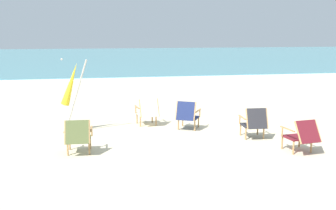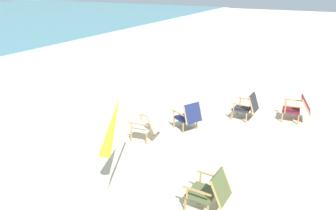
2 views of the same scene
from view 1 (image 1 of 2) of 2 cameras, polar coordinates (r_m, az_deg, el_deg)
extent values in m
plane|color=beige|center=(10.10, 3.72, -4.85)|extent=(80.00, 80.00, 0.00)
cube|color=teal|center=(42.94, -7.36, 6.99)|extent=(80.00, 40.00, 0.10)
cube|color=white|center=(22.78, -4.40, 3.87)|extent=(80.00, 1.10, 0.06)
cube|color=#19234C|center=(11.02, 3.01, -1.81)|extent=(0.69, 0.67, 0.04)
cube|color=#19234C|center=(10.66, 2.57, -0.88)|extent=(0.53, 0.42, 0.50)
cylinder|color=#AD7F4C|center=(11.32, 2.14, -2.30)|extent=(0.04, 0.04, 0.32)
cylinder|color=#AD7F4C|center=(11.20, 4.44, -2.46)|extent=(0.04, 0.04, 0.32)
cylinder|color=#AD7F4C|center=(10.91, 1.52, -2.79)|extent=(0.04, 0.04, 0.32)
cylinder|color=#AD7F4C|center=(10.80, 3.91, -2.96)|extent=(0.04, 0.04, 0.32)
cube|color=#AD7F4C|center=(11.03, 1.59, -0.62)|extent=(0.28, 0.48, 0.02)
cylinder|color=#AD7F4C|center=(11.23, 1.86, -1.00)|extent=(0.04, 0.04, 0.22)
cube|color=#AD7F4C|center=(10.89, 4.42, -0.80)|extent=(0.28, 0.48, 0.02)
cylinder|color=#AD7F4C|center=(11.09, 4.64, -1.17)|extent=(0.04, 0.04, 0.22)
cylinder|color=#AD7F4C|center=(10.73, 1.26, -0.80)|extent=(0.13, 0.20, 0.50)
cylinder|color=#AD7F4C|center=(10.60, 3.90, -0.97)|extent=(0.13, 0.20, 0.50)
cube|color=maroon|center=(9.44, 18.20, -4.46)|extent=(0.58, 0.54, 0.04)
cube|color=maroon|center=(9.09, 19.66, -3.66)|extent=(0.53, 0.36, 0.46)
cylinder|color=#AD7F4C|center=(9.52, 16.24, -5.23)|extent=(0.04, 0.04, 0.32)
cylinder|color=#AD7F4C|center=(9.78, 18.52, -4.93)|extent=(0.04, 0.04, 0.32)
cylinder|color=#AD7F4C|center=(9.18, 17.74, -5.90)|extent=(0.04, 0.04, 0.32)
cylinder|color=#AD7F4C|center=(9.45, 20.07, -5.56)|extent=(0.04, 0.04, 0.32)
cube|color=#AD7F4C|center=(9.21, 16.94, -3.35)|extent=(0.10, 0.53, 0.02)
cylinder|color=#AD7F4C|center=(9.39, 16.25, -3.74)|extent=(0.04, 0.04, 0.22)
cube|color=#AD7F4C|center=(9.53, 19.71, -3.04)|extent=(0.10, 0.53, 0.02)
cylinder|color=#AD7F4C|center=(9.70, 19.00, -3.43)|extent=(0.04, 0.04, 0.22)
cylinder|color=#AD7F4C|center=(8.94, 18.35, -3.82)|extent=(0.08, 0.31, 0.47)
cylinder|color=#AD7F4C|center=(9.25, 20.91, -3.51)|extent=(0.08, 0.31, 0.47)
cube|color=#28282D|center=(10.33, 12.11, -2.88)|extent=(0.55, 0.51, 0.04)
cube|color=#28282D|center=(9.98, 12.78, -1.94)|extent=(0.50, 0.24, 0.50)
cylinder|color=#AD7F4C|center=(10.50, 10.48, -3.51)|extent=(0.04, 0.04, 0.32)
cylinder|color=#AD7F4C|center=(10.65, 12.88, -3.40)|extent=(0.04, 0.04, 0.32)
cylinder|color=#AD7F4C|center=(10.10, 11.22, -4.09)|extent=(0.04, 0.04, 0.32)
cylinder|color=#AD7F4C|center=(10.26, 13.71, -3.97)|extent=(0.04, 0.04, 0.32)
cube|color=#AD7F4C|center=(10.18, 10.71, -1.76)|extent=(0.06, 0.53, 0.02)
cylinder|color=#AD7F4C|center=(10.38, 10.37, -2.13)|extent=(0.04, 0.04, 0.22)
cube|color=#AD7F4C|center=(10.37, 13.65, -1.65)|extent=(0.06, 0.53, 0.02)
cylinder|color=#AD7F4C|center=(10.56, 13.26, -2.02)|extent=(0.04, 0.04, 0.22)
cylinder|color=#AD7F4C|center=(9.90, 11.40, -1.99)|extent=(0.05, 0.21, 0.50)
cylinder|color=#AD7F4C|center=(10.07, 14.15, -1.89)|extent=(0.05, 0.21, 0.50)
cube|color=beige|center=(11.50, -3.16, -1.29)|extent=(0.57, 0.54, 0.04)
cube|color=beige|center=(11.13, -2.74, -0.43)|extent=(0.52, 0.29, 0.49)
cylinder|color=#AD7F4C|center=(11.69, -4.53, -1.91)|extent=(0.04, 0.04, 0.32)
cylinder|color=#AD7F4C|center=(11.80, -2.31, -1.77)|extent=(0.04, 0.04, 0.32)
cylinder|color=#AD7F4C|center=(11.28, -4.03, -2.37)|extent=(0.04, 0.04, 0.32)
cylinder|color=#AD7F4C|center=(11.39, -1.74, -2.22)|extent=(0.04, 0.04, 0.32)
cube|color=#AD7F4C|center=(11.38, -4.51, -0.31)|extent=(0.10, 0.53, 0.02)
cylinder|color=#AD7F4C|center=(11.58, -4.71, -0.67)|extent=(0.04, 0.04, 0.22)
cube|color=#AD7F4C|center=(11.51, -1.80, -0.15)|extent=(0.10, 0.53, 0.02)
cylinder|color=#AD7F4C|center=(11.71, -2.04, -0.51)|extent=(0.04, 0.04, 0.22)
cylinder|color=#AD7F4C|center=(11.07, -4.01, -0.50)|extent=(0.07, 0.24, 0.49)
cylinder|color=#AD7F4C|center=(11.20, -1.48, -0.35)|extent=(0.07, 0.24, 0.49)
cube|color=#515B33|center=(9.09, -12.80, -4.76)|extent=(0.54, 0.50, 0.04)
cube|color=#515B33|center=(8.69, -13.04, -3.85)|extent=(0.50, 0.27, 0.49)
cylinder|color=#AD7F4C|center=(9.36, -14.09, -5.39)|extent=(0.04, 0.04, 0.32)
cylinder|color=#AD7F4C|center=(9.32, -11.22, -5.33)|extent=(0.04, 0.04, 0.32)
cylinder|color=#AD7F4C|center=(8.95, -14.37, -6.14)|extent=(0.04, 0.04, 0.32)
cylinder|color=#AD7F4C|center=(8.91, -11.36, -6.09)|extent=(0.04, 0.04, 0.32)
cube|color=#AD7F4C|center=(9.04, -14.64, -3.48)|extent=(0.06, 0.53, 0.02)
cylinder|color=#AD7F4C|center=(9.25, -14.48, -3.86)|extent=(0.04, 0.04, 0.22)
cube|color=#AD7F4C|center=(8.99, -11.09, -3.41)|extent=(0.06, 0.53, 0.02)
cylinder|color=#AD7F4C|center=(9.20, -11.01, -3.79)|extent=(0.04, 0.04, 0.22)
cylinder|color=#AD7F4C|center=(8.72, -14.71, -3.89)|extent=(0.05, 0.25, 0.49)
cylinder|color=#AD7F4C|center=(8.67, -11.36, -3.82)|extent=(0.05, 0.25, 0.49)
cylinder|color=#B7B2A8|center=(10.60, -13.27, 1.11)|extent=(0.69, 0.34, 2.00)
cone|color=yellow|center=(10.61, -13.93, 2.98)|extent=(0.63, 0.44, 1.16)
sphere|color=#B7B2A8|center=(10.65, -15.18, 6.44)|extent=(0.06, 0.06, 0.06)
camera|label=2|loc=(8.72, -47.65, 15.15)|focal=35.00mm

